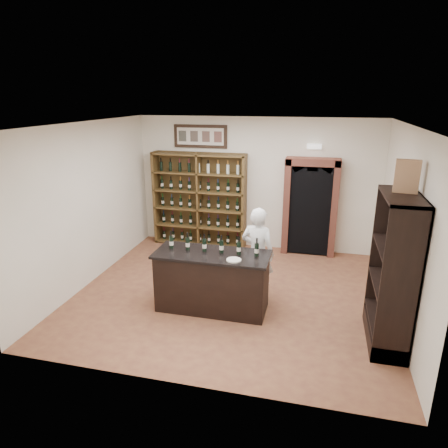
{
  "coord_description": "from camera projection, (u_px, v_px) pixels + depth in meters",
  "views": [
    {
      "loc": [
        1.41,
        -6.39,
        3.44
      ],
      "look_at": [
        -0.22,
        0.3,
        1.21
      ],
      "focal_mm": 32.0,
      "sensor_mm": 36.0,
      "label": 1
    }
  ],
  "objects": [
    {
      "name": "tasting_counter",
      "position": [
        212.0,
        282.0,
        6.62
      ],
      "size": [
        1.88,
        0.78,
        1.0
      ],
      "color": "black",
      "rests_on": "ground"
    },
    {
      "name": "wine_shelf",
      "position": [
        200.0,
        200.0,
        9.39
      ],
      "size": [
        2.2,
        0.38,
        2.2
      ],
      "color": "#513B1B",
      "rests_on": "ground"
    },
    {
      "name": "counter_bottle_5",
      "position": [
        257.0,
        250.0,
        6.32
      ],
      "size": [
        0.07,
        0.07,
        0.3
      ],
      "color": "black",
      "rests_on": "tasting_counter"
    },
    {
      "name": "counter_bottle_0",
      "position": [
        171.0,
        242.0,
        6.65
      ],
      "size": [
        0.07,
        0.07,
        0.3
      ],
      "color": "black",
      "rests_on": "tasting_counter"
    },
    {
      "name": "wall_left",
      "position": [
        88.0,
        204.0,
        7.44
      ],
      "size": [
        0.04,
        5.0,
        3.0
      ],
      "primitive_type": "cube",
      "color": "white",
      "rests_on": "ground"
    },
    {
      "name": "wall_back",
      "position": [
        256.0,
        184.0,
        9.13
      ],
      "size": [
        5.5,
        0.04,
        3.0
      ],
      "primitive_type": "cube",
      "color": "white",
      "rests_on": "ground"
    },
    {
      "name": "wine_crate",
      "position": [
        407.0,
        176.0,
        5.26
      ],
      "size": [
        0.33,
        0.17,
        0.44
      ],
      "primitive_type": "cube",
      "rotation": [
        0.0,
        0.0,
        -0.16
      ],
      "color": "#A67958",
      "rests_on": "side_cabinet"
    },
    {
      "name": "emergency_light",
      "position": [
        314.0,
        146.0,
        8.5
      ],
      "size": [
        0.3,
        0.1,
        0.1
      ],
      "primitive_type": "cube",
      "color": "white",
      "rests_on": "wall_back"
    },
    {
      "name": "framed_picture",
      "position": [
        200.0,
        136.0,
        9.07
      ],
      "size": [
        1.25,
        0.04,
        0.52
      ],
      "primitive_type": "cube",
      "color": "black",
      "rests_on": "wall_back"
    },
    {
      "name": "plate",
      "position": [
        234.0,
        260.0,
        6.17
      ],
      "size": [
        0.23,
        0.23,
        0.02
      ],
      "primitive_type": "cylinder",
      "color": "beige",
      "rests_on": "tasting_counter"
    },
    {
      "name": "counter_bottle_1",
      "position": [
        188.0,
        244.0,
        6.58
      ],
      "size": [
        0.07,
        0.07,
        0.3
      ],
      "color": "black",
      "rests_on": "tasting_counter"
    },
    {
      "name": "counter_bottle_2",
      "position": [
        204.0,
        245.0,
        6.52
      ],
      "size": [
        0.07,
        0.07,
        0.3
      ],
      "color": "black",
      "rests_on": "tasting_counter"
    },
    {
      "name": "side_cabinet",
      "position": [
        392.0,
        294.0,
        5.65
      ],
      "size": [
        0.48,
        1.2,
        2.2
      ],
      "color": "black",
      "rests_on": "ground"
    },
    {
      "name": "counter_bottle_3",
      "position": [
        221.0,
        246.0,
        6.45
      ],
      "size": [
        0.07,
        0.07,
        0.3
      ],
      "color": "black",
      "rests_on": "tasting_counter"
    },
    {
      "name": "wall_right",
      "position": [
        405.0,
        226.0,
        6.2
      ],
      "size": [
        0.04,
        5.0,
        3.0
      ],
      "primitive_type": "cube",
      "color": "white",
      "rests_on": "ground"
    },
    {
      "name": "counter_bottle_4",
      "position": [
        239.0,
        248.0,
        6.39
      ],
      "size": [
        0.07,
        0.07,
        0.3
      ],
      "color": "black",
      "rests_on": "tasting_counter"
    },
    {
      "name": "ceiling",
      "position": [
        233.0,
        124.0,
        6.36
      ],
      "size": [
        5.5,
        5.5,
        0.0
      ],
      "primitive_type": "plane",
      "rotation": [
        3.14,
        0.0,
        0.0
      ],
      "color": "white",
      "rests_on": "wall_back"
    },
    {
      "name": "floor",
      "position": [
        232.0,
        293.0,
        7.28
      ],
      "size": [
        5.5,
        5.5,
        0.0
      ],
      "primitive_type": "plane",
      "color": "#8F5D39",
      "rests_on": "ground"
    },
    {
      "name": "shopkeeper",
      "position": [
        258.0,
        253.0,
        6.92
      ],
      "size": [
        0.68,
        0.53,
        1.65
      ],
      "primitive_type": "imported",
      "rotation": [
        0.0,
        0.0,
        2.9
      ],
      "color": "white",
      "rests_on": "ground"
    },
    {
      "name": "arched_doorway",
      "position": [
        310.0,
        205.0,
        8.8
      ],
      "size": [
        1.17,
        0.35,
        2.17
      ],
      "color": "black",
      "rests_on": "ground"
    }
  ]
}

